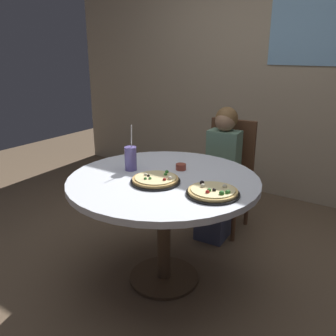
{
  "coord_description": "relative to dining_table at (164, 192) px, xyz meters",
  "views": [
    {
      "loc": [
        1.21,
        -1.73,
        1.52
      ],
      "look_at": [
        0.0,
        0.05,
        0.8
      ],
      "focal_mm": 37.94,
      "sensor_mm": 36.0,
      "label": 1
    }
  ],
  "objects": [
    {
      "name": "diner_child",
      "position": [
        0.01,
        0.81,
        -0.17
      ],
      "size": [
        0.28,
        0.42,
        1.08
      ],
      "color": "#3F4766",
      "rests_on": "ground_plane"
    },
    {
      "name": "pizza_cheese",
      "position": [
        0.39,
        -0.07,
        0.11
      ],
      "size": [
        0.3,
        0.3,
        0.05
      ],
      "color": "black",
      "rests_on": "dining_table"
    },
    {
      "name": "soda_cup",
      "position": [
        -0.27,
        0.0,
        0.18
      ],
      "size": [
        0.08,
        0.08,
        0.31
      ],
      "color": "#6659A5",
      "rests_on": "dining_table"
    },
    {
      "name": "dining_table",
      "position": [
        0.0,
        0.0,
        0.0
      ],
      "size": [
        1.22,
        1.22,
        0.75
      ],
      "color": "silver",
      "rests_on": "ground_plane"
    },
    {
      "name": "pizza_veggie",
      "position": [
        0.01,
        -0.1,
        0.11
      ],
      "size": [
        0.31,
        0.31,
        0.05
      ],
      "color": "black",
      "rests_on": "dining_table"
    },
    {
      "name": "ground_plane",
      "position": [
        0.0,
        0.0,
        -0.65
      ],
      "size": [
        8.0,
        8.0,
        0.0
      ],
      "primitive_type": "plane",
      "color": "brown"
    },
    {
      "name": "sauce_bowl",
      "position": [
        0.01,
        0.19,
        0.12
      ],
      "size": [
        0.07,
        0.07,
        0.04
      ],
      "primitive_type": "cylinder",
      "color": "brown",
      "rests_on": "dining_table"
    },
    {
      "name": "chair_wooden",
      "position": [
        -0.01,
        0.99,
        -0.12
      ],
      "size": [
        0.43,
        0.43,
        0.95
      ],
      "color": "brown",
      "rests_on": "ground_plane"
    },
    {
      "name": "wall_with_window",
      "position": [
        0.0,
        1.97,
        0.8
      ],
      "size": [
        5.2,
        0.14,
        2.9
      ],
      "color": "tan",
      "rests_on": "ground_plane"
    }
  ]
}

